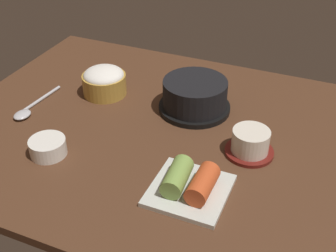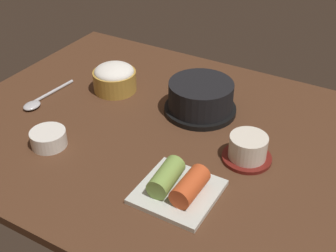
# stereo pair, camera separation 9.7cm
# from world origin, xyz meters

# --- Properties ---
(dining_table) EXTENTS (1.00, 0.76, 0.02)m
(dining_table) POSITION_xyz_m (0.00, 0.00, 0.01)
(dining_table) COLOR #4C2D1C
(dining_table) RESTS_ON ground
(stone_pot) EXTENTS (0.17, 0.17, 0.08)m
(stone_pot) POSITION_xyz_m (0.03, 0.11, 0.06)
(stone_pot) COLOR black
(stone_pot) RESTS_ON dining_table
(rice_bowl) EXTENTS (0.11, 0.11, 0.07)m
(rice_bowl) POSITION_xyz_m (-0.21, 0.09, 0.06)
(rice_bowl) COLOR #B78C38
(rice_bowl) RESTS_ON dining_table
(tea_cup_with_saucer) EXTENTS (0.10, 0.10, 0.06)m
(tea_cup_with_saucer) POSITION_xyz_m (0.20, -0.01, 0.05)
(tea_cup_with_saucer) COLOR maroon
(tea_cup_with_saucer) RESTS_ON dining_table
(kimchi_plate) EXTENTS (0.14, 0.14, 0.05)m
(kimchi_plate) POSITION_xyz_m (0.13, -0.17, 0.04)
(kimchi_plate) COLOR silver
(kimchi_plate) RESTS_ON dining_table
(side_bowl_near) EXTENTS (0.08, 0.08, 0.04)m
(side_bowl_near) POSITION_xyz_m (-0.19, -0.17, 0.04)
(side_bowl_near) COLOR white
(side_bowl_near) RESTS_ON dining_table
(spoon) EXTENTS (0.04, 0.17, 0.01)m
(spoon) POSITION_xyz_m (-0.33, -0.06, 0.03)
(spoon) COLOR #B7B7BC
(spoon) RESTS_ON dining_table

